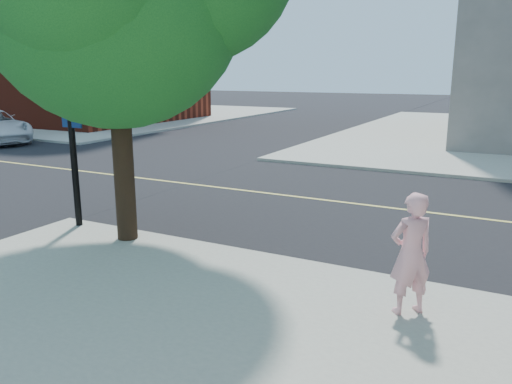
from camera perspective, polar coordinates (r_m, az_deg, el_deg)
The scene contains 5 objects.
ground at distance 11.34m, azimuth -16.54°, elevation -4.00°, with size 140.00×140.00×0.00m, color black.
road_ew at distance 14.77m, azimuth -4.45°, elevation 0.52°, with size 140.00×9.00×0.01m, color black.
sidewalk_nw at distance 42.46m, azimuth -19.08°, elevation 8.26°, with size 26.00×25.00×0.12m, color #A4A596.
church at distance 37.95m, azimuth -20.62°, elevation 18.42°, with size 15.20×12.00×14.40m.
man_on_phone at distance 7.01m, azimuth 16.87°, elevation -6.61°, with size 0.60×0.39×1.65m, color #F0A5AF.
Camera 1 is at (7.63, -7.72, 3.26)m, focal length 35.91 mm.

